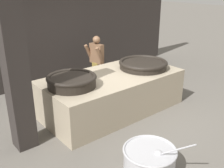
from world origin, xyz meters
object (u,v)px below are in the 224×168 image
Objects in this scene: cook at (97,61)px; prep_bowl_vegetables at (149,159)px; giant_wok_far at (143,64)px; giant_wok_near at (72,81)px.

cook is 1.38× the size of prep_bowl_vegetables.
giant_wok_far reaches higher than prep_bowl_vegetables.
giant_wok_far is (1.97, -0.07, -0.03)m from giant_wok_near.
giant_wok_near is 2.11m from cook.
giant_wok_near is 2.17m from prep_bowl_vegetables.
giant_wok_near reaches higher than prep_bowl_vegetables.
cook is at bearing 40.01° from giant_wok_near.
giant_wok_near is 0.94× the size of prep_bowl_vegetables.
giant_wok_far is 0.80× the size of cook.
giant_wok_far is 1.10× the size of prep_bowl_vegetables.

